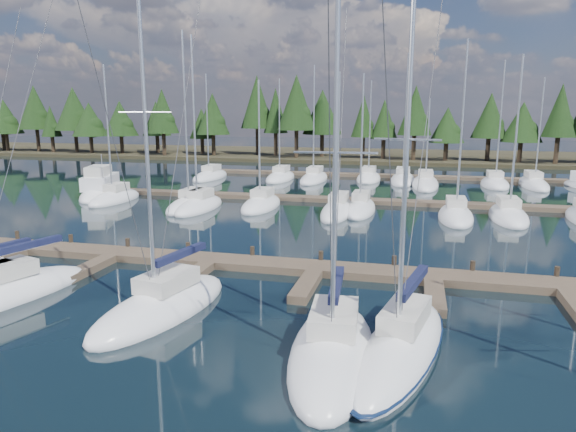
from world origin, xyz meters
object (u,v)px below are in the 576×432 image
(front_sailboat_2, at_px, (162,306))
(front_sailboat_3, at_px, (333,351))
(motor_yacht_left, at_px, (101,190))
(main_dock, at_px, (315,272))
(front_sailboat_4, at_px, (401,347))

(front_sailboat_2, height_order, front_sailboat_3, front_sailboat_2)
(front_sailboat_2, distance_m, motor_yacht_left, 34.11)
(main_dock, height_order, front_sailboat_3, front_sailboat_3)
(front_sailboat_3, bearing_deg, front_sailboat_4, 20.43)
(front_sailboat_3, bearing_deg, front_sailboat_2, 163.05)
(front_sailboat_3, relative_size, front_sailboat_4, 0.95)
(main_dock, xyz_separation_m, front_sailboat_3, (2.37, -8.94, 0.08))
(main_dock, bearing_deg, front_sailboat_2, -129.41)
(front_sailboat_4, bearing_deg, main_dock, 120.03)
(front_sailboat_2, bearing_deg, main_dock, 50.59)
(front_sailboat_3, relative_size, motor_yacht_left, 1.23)
(front_sailboat_2, bearing_deg, front_sailboat_4, -8.51)
(front_sailboat_2, relative_size, front_sailboat_4, 1.11)
(main_dock, height_order, front_sailboat_4, front_sailboat_4)
(front_sailboat_2, relative_size, motor_yacht_left, 1.44)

